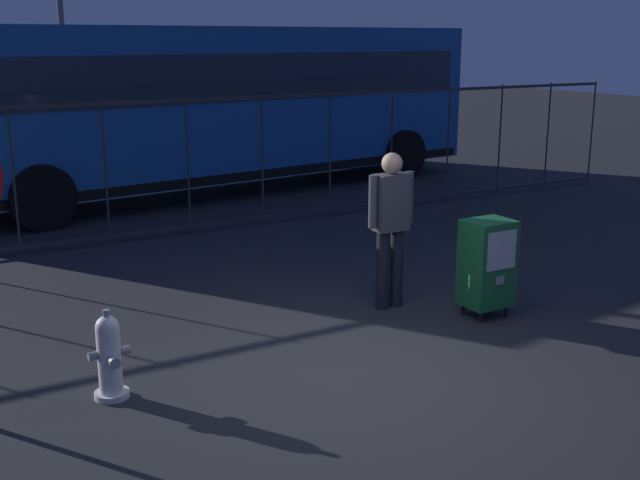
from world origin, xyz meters
name	(u,v)px	position (x,y,z in m)	size (l,w,h in m)	color
ground_plane	(360,376)	(0.00, 0.00, 0.00)	(60.00, 60.00, 0.00)	#262628
fire_hydrant	(109,357)	(-1.96, 0.65, 0.35)	(0.33, 0.32, 0.75)	silver
newspaper_box_primary	(487,263)	(1.96, 0.63, 0.57)	(0.48, 0.42, 1.02)	black
pedestrian	(391,221)	(1.25, 1.36, 0.95)	(0.55, 0.22, 1.67)	black
fence_barrier	(148,169)	(0.00, 5.54, 1.02)	(18.03, 0.04, 2.00)	#2D2D33
bus_near	(213,99)	(2.26, 8.54, 1.71)	(10.73, 3.79, 3.00)	#19519E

